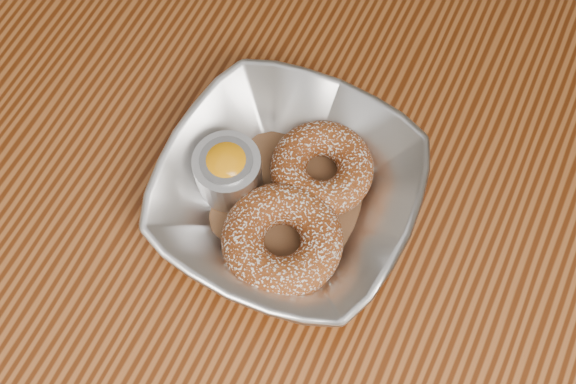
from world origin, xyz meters
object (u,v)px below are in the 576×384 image
at_px(table, 188,203).
at_px(ramekin, 228,171).
at_px(donut_back, 322,168).
at_px(serving_bowl, 288,193).
at_px(donut_front, 282,240).

relative_size(table, ramekin, 20.18).
bearing_deg(donut_back, serving_bowl, -115.00).
bearing_deg(donut_back, ramekin, -149.53).
xyz_separation_m(table, donut_back, (0.13, 0.04, 0.13)).
bearing_deg(table, donut_back, 18.75).
height_order(table, donut_back, donut_back).
bearing_deg(table, donut_front, -13.86).
bearing_deg(donut_back, table, -161.25).
relative_size(table, serving_bowl, 5.36).
xyz_separation_m(serving_bowl, ramekin, (-0.06, -0.01, 0.01)).
bearing_deg(donut_back, donut_front, -91.31).
xyz_separation_m(table, ramekin, (0.06, 0.00, 0.13)).
relative_size(table, donut_front, 11.48).
bearing_deg(donut_front, donut_back, 88.69).
height_order(table, ramekin, ramekin).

